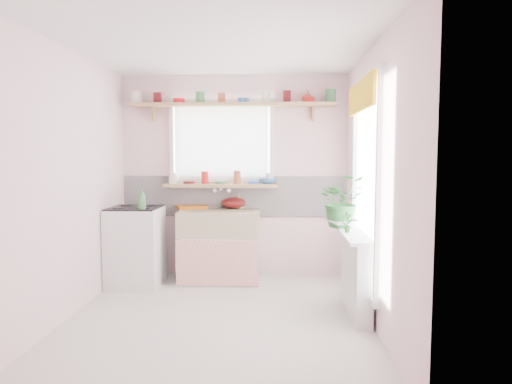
{
  "coord_description": "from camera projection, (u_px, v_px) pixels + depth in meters",
  "views": [
    {
      "loc": [
        0.54,
        -4.1,
        1.53
      ],
      "look_at": [
        0.32,
        0.55,
        1.14
      ],
      "focal_mm": 32.0,
      "sensor_mm": 36.0,
      "label": 1
    }
  ],
  "objects": [
    {
      "name": "room",
      "position": [
        288.0,
        168.0,
        4.95
      ],
      "size": [
        3.2,
        3.2,
        3.2
      ],
      "color": "beige",
      "rests_on": "ground"
    },
    {
      "name": "sink_unit",
      "position": [
        220.0,
        245.0,
        5.5
      ],
      "size": [
        0.95,
        0.65,
        1.11
      ],
      "color": "white",
      "rests_on": "ground"
    },
    {
      "name": "cooker",
      "position": [
        136.0,
        246.0,
        5.29
      ],
      "size": [
        0.58,
        0.58,
        0.93
      ],
      "color": "white",
      "rests_on": "ground"
    },
    {
      "name": "radiator_ledge",
      "position": [
        356.0,
        273.0,
        4.34
      ],
      "size": [
        0.22,
        0.95,
        0.78
      ],
      "color": "white",
      "rests_on": "ground"
    },
    {
      "name": "windowsill",
      "position": [
        221.0,
        185.0,
        5.62
      ],
      "size": [
        1.4,
        0.22,
        0.04
      ],
      "primitive_type": "cube",
      "color": "tan",
      "rests_on": "room"
    },
    {
      "name": "pine_shelf",
      "position": [
        233.0,
        105.0,
        5.52
      ],
      "size": [
        2.52,
        0.24,
        0.04
      ],
      "primitive_type": "cube",
      "color": "tan",
      "rests_on": "room"
    },
    {
      "name": "shelf_crockery",
      "position": [
        231.0,
        99.0,
        5.52
      ],
      "size": [
        2.47,
        0.11,
        0.12
      ],
      "color": "silver",
      "rests_on": "pine_shelf"
    },
    {
      "name": "sill_crockery",
      "position": [
        220.0,
        179.0,
        5.62
      ],
      "size": [
        1.35,
        0.11,
        0.12
      ],
      "color": "silver",
      "rests_on": "windowsill"
    },
    {
      "name": "dish_tray",
      "position": [
        192.0,
        207.0,
        5.68
      ],
      "size": [
        0.44,
        0.39,
        0.04
      ],
      "primitive_type": "cube",
      "rotation": [
        0.0,
        0.0,
        0.42
      ],
      "color": "#CD5D12",
      "rests_on": "sink_unit"
    },
    {
      "name": "colander",
      "position": [
        234.0,
        203.0,
        5.65
      ],
      "size": [
        0.41,
        0.41,
        0.14
      ],
      "primitive_type": "ellipsoid",
      "rotation": [
        0.0,
        0.0,
        -0.43
      ],
      "color": "#520E0E",
      "rests_on": "sink_unit"
    },
    {
      "name": "jade_plant",
      "position": [
        342.0,
        201.0,
        4.69
      ],
      "size": [
        0.57,
        0.52,
        0.54
      ],
      "primitive_type": "imported",
      "rotation": [
        0.0,
        0.0,
        0.2
      ],
      "color": "#28662C",
      "rests_on": "radiator_ledge"
    },
    {
      "name": "fruit_bowl",
      "position": [
        342.0,
        223.0,
        4.71
      ],
      "size": [
        0.4,
        0.4,
        0.08
      ],
      "primitive_type": "imported",
      "rotation": [
        0.0,
        0.0,
        0.36
      ],
      "color": "silver",
      "rests_on": "radiator_ledge"
    },
    {
      "name": "herb_pot",
      "position": [
        347.0,
        222.0,
        4.37
      ],
      "size": [
        0.12,
        0.09,
        0.2
      ],
      "primitive_type": "imported",
      "rotation": [
        0.0,
        0.0,
        -0.22
      ],
      "color": "#2B5B24",
      "rests_on": "radiator_ledge"
    },
    {
      "name": "soap_bottle_sink",
      "position": [
        239.0,
        201.0,
        5.65
      ],
      "size": [
        0.1,
        0.11,
        0.18
      ],
      "primitive_type": "imported",
      "rotation": [
        0.0,
        0.0,
        -0.33
      ],
      "color": "#DFCE63",
      "rests_on": "sink_unit"
    },
    {
      "name": "sill_cup",
      "position": [
        174.0,
        179.0,
        5.7
      ],
      "size": [
        0.16,
        0.16,
        0.09
      ],
      "primitive_type": "imported",
      "rotation": [
        0.0,
        0.0,
        -0.41
      ],
      "color": "white",
      "rests_on": "windowsill"
    },
    {
      "name": "sill_bowl",
      "position": [
        268.0,
        181.0,
        5.6
      ],
      "size": [
        0.28,
        0.28,
        0.07
      ],
      "primitive_type": "imported",
      "rotation": [
        0.0,
        0.0,
        -0.3
      ],
      "color": "#3463AA",
      "rests_on": "windowsill"
    },
    {
      "name": "shelf_vase",
      "position": [
        308.0,
        97.0,
        5.53
      ],
      "size": [
        0.18,
        0.18,
        0.15
      ],
      "primitive_type": "imported",
      "rotation": [
        0.0,
        0.0,
        0.3
      ],
      "color": "#B44437",
      "rests_on": "pine_shelf"
    },
    {
      "name": "cooker_bottle",
      "position": [
        142.0,
        198.0,
        5.02
      ],
      "size": [
        0.12,
        0.12,
        0.24
      ],
      "primitive_type": "imported",
      "rotation": [
        0.0,
        0.0,
        -0.34
      ],
      "color": "#39733F",
      "rests_on": "cooker"
    },
    {
      "name": "fruit",
      "position": [
        342.0,
        217.0,
        4.71
      ],
      "size": [
        0.2,
        0.14,
        0.1
      ],
      "color": "orange",
      "rests_on": "fruit_bowl"
    }
  ]
}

